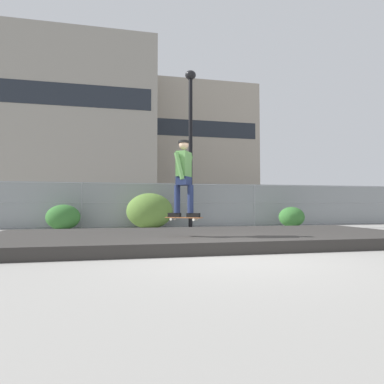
# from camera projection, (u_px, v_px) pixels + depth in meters

# --- Properties ---
(ground_plane) EXTENTS (120.00, 120.00, 0.00)m
(ground_plane) POSITION_uv_depth(u_px,v_px,m) (232.00, 257.00, 5.47)
(ground_plane) COLOR gray
(gravel_berm) EXTENTS (10.17, 3.98, 0.24)m
(gravel_berm) POSITION_uv_depth(u_px,v_px,m) (204.00, 238.00, 7.56)
(gravel_berm) COLOR #33302D
(gravel_berm) RESTS_ON ground_plane
(skateboard) EXTENTS (0.78, 0.60, 0.07)m
(skateboard) POSITION_uv_depth(u_px,v_px,m) (184.00, 218.00, 6.57)
(skateboard) COLOR #9E5B33
(skater) EXTENTS (0.66, 0.61, 1.66)m
(skater) POSITION_uv_depth(u_px,v_px,m) (184.00, 174.00, 6.61)
(skater) COLOR black
(skater) RESTS_ON skateboard
(chain_fence) EXTENTS (22.22, 0.06, 1.85)m
(chain_fence) POSITION_uv_depth(u_px,v_px,m) (173.00, 205.00, 13.09)
(chain_fence) COLOR gray
(chain_fence) RESTS_ON ground_plane
(street_lamp) EXTENTS (0.44, 0.44, 6.40)m
(street_lamp) POSITION_uv_depth(u_px,v_px,m) (191.00, 129.00, 12.46)
(street_lamp) COLOR black
(street_lamp) RESTS_ON ground_plane
(parked_car_near) EXTENTS (4.51, 2.16, 1.66)m
(parked_car_near) POSITION_uv_depth(u_px,v_px,m) (102.00, 207.00, 15.51)
(parked_car_near) COLOR maroon
(parked_car_near) RESTS_ON ground_plane
(parked_car_mid) EXTENTS (4.44, 2.03, 1.66)m
(parked_car_mid) POSITION_uv_depth(u_px,v_px,m) (226.00, 207.00, 16.73)
(parked_car_mid) COLOR navy
(parked_car_mid) RESTS_ON ground_plane
(parked_car_far) EXTENTS (4.53, 2.21, 1.66)m
(parked_car_far) POSITION_uv_depth(u_px,v_px,m) (334.00, 207.00, 18.25)
(parked_car_far) COLOR black
(parked_car_far) RESTS_ON ground_plane
(library_building) EXTENTS (18.28, 15.59, 20.92)m
(library_building) POSITION_uv_depth(u_px,v_px,m) (84.00, 134.00, 41.17)
(library_building) COLOR gray
(library_building) RESTS_ON ground_plane
(office_block) EXTENTS (19.05, 10.47, 20.16)m
(office_block) POSITION_uv_depth(u_px,v_px,m) (194.00, 150.00, 51.56)
(office_block) COLOR #9E9384
(office_block) RESTS_ON ground_plane
(shrub_left) EXTENTS (1.22, 1.00, 0.94)m
(shrub_left) POSITION_uv_depth(u_px,v_px,m) (63.00, 217.00, 11.44)
(shrub_left) COLOR #336B2D
(shrub_left) RESTS_ON ground_plane
(shrub_center) EXTENTS (1.80, 1.47, 1.39)m
(shrub_center) POSITION_uv_depth(u_px,v_px,m) (150.00, 211.00, 12.01)
(shrub_center) COLOR #567A33
(shrub_center) RESTS_ON ground_plane
(shrub_right) EXTENTS (1.10, 0.90, 0.85)m
(shrub_right) POSITION_uv_depth(u_px,v_px,m) (292.00, 217.00, 12.92)
(shrub_right) COLOR #336B2D
(shrub_right) RESTS_ON ground_plane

